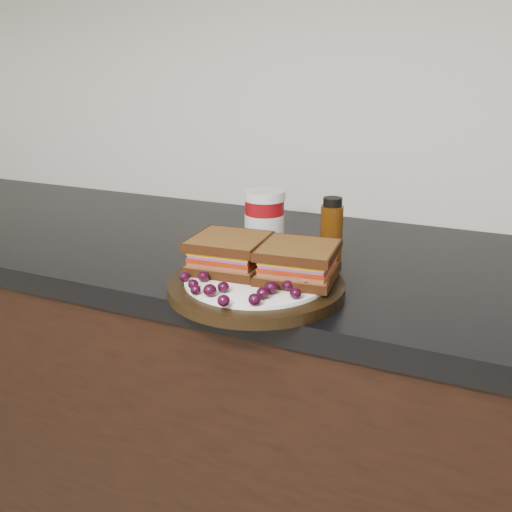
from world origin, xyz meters
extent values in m
cube|color=white|center=(0.00, 2.00, 1.35)|extent=(4.00, 0.01, 2.70)
cube|color=black|center=(0.00, 1.70, 0.43)|extent=(3.96, 0.58, 0.86)
cube|color=black|center=(0.00, 1.70, 0.88)|extent=(3.98, 0.60, 0.04)
cylinder|color=black|center=(0.25, 1.49, 0.91)|extent=(0.28, 0.28, 0.02)
ellipsoid|color=black|center=(0.16, 1.43, 0.93)|extent=(0.02, 0.02, 0.02)
ellipsoid|color=black|center=(0.19, 1.44, 0.93)|extent=(0.02, 0.02, 0.02)
ellipsoid|color=black|center=(0.19, 1.40, 0.93)|extent=(0.02, 0.02, 0.01)
ellipsoid|color=black|center=(0.20, 1.39, 0.93)|extent=(0.02, 0.02, 0.01)
ellipsoid|color=black|center=(0.22, 1.39, 0.93)|extent=(0.02, 0.02, 0.02)
ellipsoid|color=black|center=(0.23, 1.41, 0.93)|extent=(0.02, 0.02, 0.02)
ellipsoid|color=black|center=(0.26, 1.37, 0.93)|extent=(0.02, 0.02, 0.02)
ellipsoid|color=black|center=(0.30, 1.39, 0.93)|extent=(0.02, 0.02, 0.02)
ellipsoid|color=black|center=(0.30, 1.41, 0.93)|extent=(0.02, 0.02, 0.02)
ellipsoid|color=black|center=(0.30, 1.44, 0.93)|extent=(0.02, 0.02, 0.02)
ellipsoid|color=black|center=(0.34, 1.43, 0.93)|extent=(0.02, 0.02, 0.02)
ellipsoid|color=black|center=(0.32, 1.46, 0.93)|extent=(0.02, 0.02, 0.02)
ellipsoid|color=black|center=(0.34, 1.47, 0.93)|extent=(0.02, 0.02, 0.02)
ellipsoid|color=black|center=(0.35, 1.50, 0.93)|extent=(0.02, 0.02, 0.02)
ellipsoid|color=black|center=(0.32, 1.52, 0.93)|extent=(0.02, 0.02, 0.01)
ellipsoid|color=black|center=(0.31, 1.51, 0.93)|extent=(0.02, 0.02, 0.02)
ellipsoid|color=black|center=(0.22, 1.54, 0.93)|extent=(0.02, 0.02, 0.02)
ellipsoid|color=black|center=(0.20, 1.53, 0.93)|extent=(0.02, 0.02, 0.02)
ellipsoid|color=black|center=(0.18, 1.53, 0.93)|extent=(0.02, 0.02, 0.02)
ellipsoid|color=black|center=(0.17, 1.50, 0.93)|extent=(0.02, 0.02, 0.02)
ellipsoid|color=black|center=(0.19, 1.48, 0.93)|extent=(0.02, 0.02, 0.02)
ellipsoid|color=black|center=(0.19, 1.46, 0.93)|extent=(0.02, 0.02, 0.02)
ellipsoid|color=black|center=(0.21, 1.50, 0.93)|extent=(0.02, 0.02, 0.02)
ellipsoid|color=black|center=(0.17, 1.52, 0.93)|extent=(0.02, 0.02, 0.02)
ellipsoid|color=black|center=(0.17, 1.50, 0.93)|extent=(0.02, 0.02, 0.02)
cylinder|color=maroon|center=(0.18, 1.69, 0.96)|extent=(0.09, 0.09, 0.12)
cylinder|color=#462307|center=(0.31, 1.69, 0.96)|extent=(0.04, 0.04, 0.11)
camera|label=1|loc=(0.60, 0.73, 1.24)|focal=40.00mm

